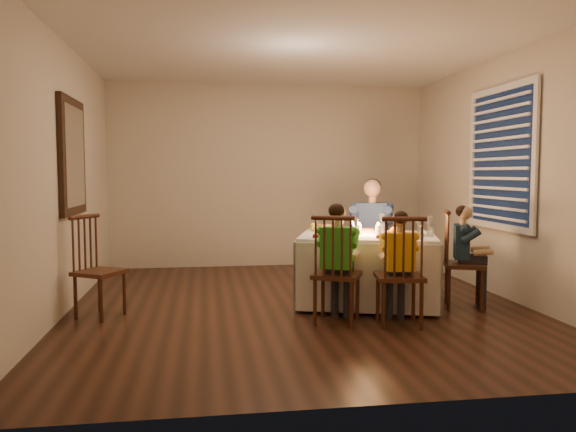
{
  "coord_description": "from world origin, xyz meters",
  "views": [
    {
      "loc": [
        -0.94,
        -5.53,
        1.34
      ],
      "look_at": [
        -0.08,
        0.15,
        0.9
      ],
      "focal_mm": 35.0,
      "sensor_mm": 36.0,
      "label": 1
    }
  ],
  "objects": [
    {
      "name": "candle_right",
      "position": [
        0.8,
        -0.11,
        0.77
      ],
      "size": [
        0.06,
        0.06,
        0.1
      ],
      "primitive_type": "cylinder",
      "color": "silver",
      "rests_on": "dining_table"
    },
    {
      "name": "child_yellow",
      "position": [
        0.75,
        -0.87,
        0.0
      ],
      "size": [
        0.36,
        0.34,
        1.01
      ],
      "primitive_type": null,
      "rotation": [
        0.0,
        0.0,
        2.99
      ],
      "color": "yellow",
      "rests_on": "ground"
    },
    {
      "name": "setting_green",
      "position": [
        0.33,
        -0.29,
        0.73
      ],
      "size": [
        0.33,
        0.33,
        0.02
      ],
      "primitive_type": "cylinder",
      "rotation": [
        0.0,
        0.0,
        -0.3
      ],
      "color": "silver",
      "rests_on": "dining_table"
    },
    {
      "name": "chair_extra",
      "position": [
        -1.9,
        -0.18,
        0.0
      ],
      "size": [
        0.52,
        0.53,
        0.95
      ],
      "primitive_type": null,
      "rotation": [
        0.0,
        0.0,
        1.02
      ],
      "color": "black",
      "rests_on": "ground"
    },
    {
      "name": "chair_end",
      "position": [
        1.61,
        -0.34,
        0.0
      ],
      "size": [
        0.5,
        0.51,
        0.97
      ],
      "primitive_type": null,
      "rotation": [
        0.0,
        0.0,
        1.22
      ],
      "color": "black",
      "rests_on": "ground"
    },
    {
      "name": "chair_adult",
      "position": [
        0.97,
        0.65,
        0.0
      ],
      "size": [
        0.52,
        0.51,
        0.97
      ],
      "primitive_type": null,
      "rotation": [
        0.0,
        0.0,
        -0.41
      ],
      "color": "black",
      "rests_on": "ground"
    },
    {
      "name": "chair_near_right",
      "position": [
        0.75,
        -0.87,
        0.0
      ],
      "size": [
        0.45,
        0.44,
        0.97
      ],
      "primitive_type": null,
      "rotation": [
        0.0,
        0.0,
        2.99
      ],
      "color": "black",
      "rests_on": "ground"
    },
    {
      "name": "child_teal",
      "position": [
        1.61,
        -0.34,
        0.0
      ],
      "size": [
        0.39,
        0.41,
        1.02
      ],
      "primitive_type": null,
      "rotation": [
        0.0,
        0.0,
        1.22
      ],
      "color": "#192C3F",
      "rests_on": "ground"
    },
    {
      "name": "ground",
      "position": [
        0.0,
        0.0,
        0.0
      ],
      "size": [
        5.0,
        5.0,
        0.0
      ],
      "primitive_type": "plane",
      "color": "black",
      "rests_on": "ground"
    },
    {
      "name": "window_blinds",
      "position": [
        2.21,
        0.1,
        1.5
      ],
      "size": [
        0.07,
        1.34,
        1.54
      ],
      "color": "#0D1935",
      "rests_on": "wall_right"
    },
    {
      "name": "setting_teal",
      "position": [
        1.11,
        -0.21,
        0.73
      ],
      "size": [
        0.33,
        0.33,
        0.02
      ],
      "primitive_type": "cylinder",
      "rotation": [
        0.0,
        0.0,
        -0.3
      ],
      "color": "silver",
      "rests_on": "dining_table"
    },
    {
      "name": "wall_left",
      "position": [
        -2.25,
        0.0,
        1.3
      ],
      "size": [
        0.02,
        5.0,
        2.6
      ],
      "primitive_type": "cube",
      "color": "beige",
      "rests_on": "ground"
    },
    {
      "name": "child_green",
      "position": [
        0.23,
        -0.71,
        0.0
      ],
      "size": [
        0.46,
        0.45,
        1.07
      ],
      "primitive_type": null,
      "rotation": [
        0.0,
        0.0,
        2.7
      ],
      "color": "green",
      "rests_on": "ground"
    },
    {
      "name": "squash",
      "position": [
        0.23,
        0.37,
        0.76
      ],
      "size": [
        0.09,
        0.09,
        0.09
      ],
      "primitive_type": "sphere",
      "color": "#FFEA43",
      "rests_on": "dining_table"
    },
    {
      "name": "wall_back",
      "position": [
        0.0,
        2.5,
        1.3
      ],
      "size": [
        4.5,
        0.02,
        2.6
      ],
      "primitive_type": "cube",
      "color": "beige",
      "rests_on": "ground"
    },
    {
      "name": "wall_mirror",
      "position": [
        -2.22,
        0.3,
        1.5
      ],
      "size": [
        0.06,
        0.95,
        1.15
      ],
      "color": "black",
      "rests_on": "wall_left"
    },
    {
      "name": "ceiling",
      "position": [
        0.0,
        0.0,
        2.6
      ],
      "size": [
        5.0,
        5.0,
        0.0
      ],
      "primitive_type": "plane",
      "color": "white",
      "rests_on": "wall_back"
    },
    {
      "name": "setting_yellow",
      "position": [
        0.93,
        -0.43,
        0.73
      ],
      "size": [
        0.33,
        0.33,
        0.02
      ],
      "primitive_type": "cylinder",
      "rotation": [
        0.0,
        0.0,
        -0.3
      ],
      "color": "silver",
      "rests_on": "dining_table"
    },
    {
      "name": "serving_bowl",
      "position": [
        0.34,
        0.36,
        0.74
      ],
      "size": [
        0.29,
        0.29,
        0.05
      ],
      "primitive_type": "imported",
      "rotation": [
        0.0,
        0.0,
        -0.74
      ],
      "color": "silver",
      "rests_on": "dining_table"
    },
    {
      "name": "candle_left",
      "position": [
        0.61,
        -0.05,
        0.77
      ],
      "size": [
        0.06,
        0.06,
        0.1
      ],
      "primitive_type": "cylinder",
      "color": "silver",
      "rests_on": "dining_table"
    },
    {
      "name": "dining_table",
      "position": [
        0.7,
        -0.08,
        0.51
      ],
      "size": [
        1.61,
        1.36,
        0.69
      ],
      "rotation": [
        0.0,
        0.0,
        -0.3
      ],
      "color": "silver",
      "rests_on": "ground"
    },
    {
      "name": "chair_near_left",
      "position": [
        0.23,
        -0.71,
        0.0
      ],
      "size": [
        0.52,
        0.52,
        0.97
      ],
      "primitive_type": null,
      "rotation": [
        0.0,
        0.0,
        2.7
      ],
      "color": "black",
      "rests_on": "ground"
    },
    {
      "name": "wall_right",
      "position": [
        2.25,
        0.0,
        1.3
      ],
      "size": [
        0.02,
        5.0,
        2.6
      ],
      "primitive_type": "cube",
      "color": "beige",
      "rests_on": "ground"
    },
    {
      "name": "orange_fruit",
      "position": [
        0.96,
        -0.11,
        0.76
      ],
      "size": [
        0.08,
        0.08,
        0.08
      ],
      "primitive_type": "sphere",
      "color": "orange",
      "rests_on": "dining_table"
    },
    {
      "name": "adult",
      "position": [
        0.97,
        0.65,
        0.0
      ],
      "size": [
        0.6,
        0.58,
        1.27
      ],
      "primitive_type": null,
      "rotation": [
        0.0,
        0.0,
        -0.41
      ],
      "color": "navy",
      "rests_on": "ground"
    },
    {
      "name": "setting_adult",
      "position": [
        0.76,
        0.2,
        0.73
      ],
      "size": [
        0.33,
        0.33,
        0.02
      ],
      "primitive_type": "cylinder",
      "rotation": [
        0.0,
        0.0,
        -0.3
      ],
      "color": "silver",
      "rests_on": "dining_table"
    }
  ]
}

